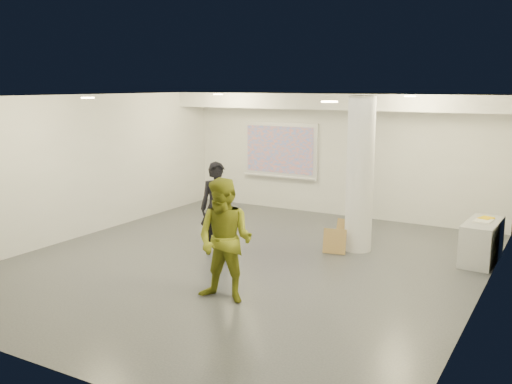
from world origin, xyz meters
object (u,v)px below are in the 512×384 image
Objects in this scene: column at (360,175)px; woman at (217,208)px; man at (225,240)px; projection_screen at (280,150)px; credenza at (482,242)px.

woman is at bearing -145.61° from column.
column is at bearing 72.37° from man.
man is at bearing -103.04° from column.
man is at bearing -69.69° from projection_screen.
column is 3.66m from man.
column is at bearing -166.67° from credenza.
woman is 2.45m from man.
projection_screen is 6.61m from man.
column reaches higher than projection_screen.
credenza is at bearing -22.92° from projection_screen.
projection_screen is at bearing 105.72° from man.
woman is (-4.48, -1.95, 0.51)m from credenza.
credenza is 4.99m from man.
credenza is 4.92m from woman.
woman reaches higher than credenza.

